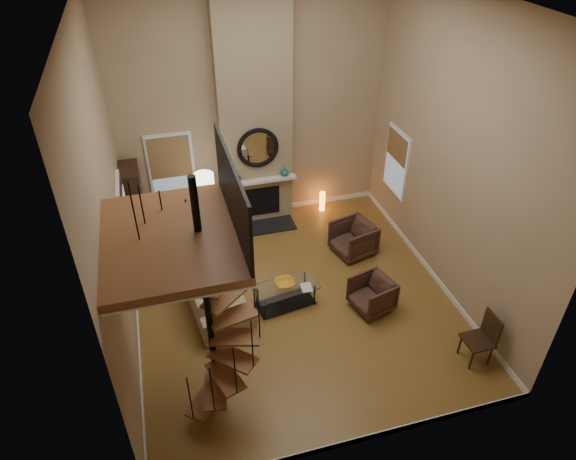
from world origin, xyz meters
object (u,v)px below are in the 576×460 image
object	(u,v)px
hutch	(136,207)
floor_lamp	(205,187)
side_chair	(483,336)
armchair_near	(356,238)
accent_lamp	(322,201)
sofa	(211,283)
armchair_far	(375,293)
coffee_table	(285,293)

from	to	relation	value
hutch	floor_lamp	size ratio (longest dim) A/B	1.07
hutch	side_chair	size ratio (longest dim) A/B	1.94
armchair_near	accent_lamp	xyz separation A→B (m)	(-0.17, 1.80, -0.10)
sofa	hutch	bearing A→B (deg)	21.82
sofa	armchair_far	distance (m)	3.17
armchair_near	side_chair	distance (m)	3.55
hutch	coffee_table	distance (m)	3.93
sofa	accent_lamp	xyz separation A→B (m)	(3.13, 2.46, -0.15)
hutch	sofa	xyz separation A→B (m)	(1.25, -2.30, -0.55)
armchair_far	accent_lamp	distance (m)	3.57
hutch	armchair_far	distance (m)	5.45
sofa	coffee_table	bearing A→B (deg)	-119.63
coffee_table	floor_lamp	world-z (taller)	floor_lamp
sofa	accent_lamp	distance (m)	3.98
hutch	accent_lamp	distance (m)	4.44
accent_lamp	armchair_near	bearing A→B (deg)	-84.61
floor_lamp	side_chair	xyz separation A→B (m)	(3.96, -4.69, -0.89)
sofa	armchair_near	world-z (taller)	sofa
coffee_table	side_chair	world-z (taller)	side_chair
floor_lamp	side_chair	bearing A→B (deg)	-49.83
armchair_near	coffee_table	world-z (taller)	armchair_near
sofa	armchair_far	xyz separation A→B (m)	(2.97, -1.10, -0.04)
sofa	coffee_table	xyz separation A→B (m)	(1.35, -0.57, -0.11)
hutch	side_chair	distance (m)	7.46
armchair_near	armchair_far	distance (m)	1.80
hutch	sofa	bearing A→B (deg)	-61.39
armchair_far	accent_lamp	size ratio (longest dim) A/B	1.45
sofa	side_chair	size ratio (longest dim) A/B	2.58
coffee_table	accent_lamp	size ratio (longest dim) A/B	2.59
armchair_near	floor_lamp	size ratio (longest dim) A/B	0.48
side_chair	sofa	bearing A→B (deg)	146.70
hutch	armchair_near	xyz separation A→B (m)	(4.55, -1.63, -0.60)
hutch	sofa	distance (m)	2.68
hutch	accent_lamp	world-z (taller)	hutch
armchair_near	coffee_table	distance (m)	2.31
side_chair	accent_lamp	bearing A→B (deg)	101.63
accent_lamp	armchair_far	bearing A→B (deg)	-92.56
armchair_far	coffee_table	world-z (taller)	armchair_far
floor_lamp	sofa	bearing A→B (deg)	-97.30
coffee_table	floor_lamp	distance (m)	2.95
armchair_far	side_chair	xyz separation A→B (m)	(1.23, -1.66, 0.17)
sofa	coffee_table	size ratio (longest dim) A/B	1.94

